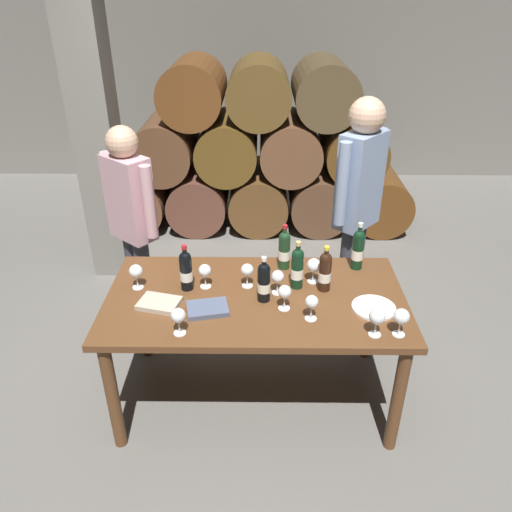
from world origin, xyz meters
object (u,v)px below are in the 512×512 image
taster_seated_left (132,216)px  wine_bottle_5 (297,268)px  wine_bottle_1 (264,282)px  wine_bottle_3 (325,271)px  dining_table (256,309)px  leather_ledger (208,309)px  wine_glass_3 (278,277)px  wine_bottle_2 (358,249)px  wine_glass_9 (377,317)px  serving_plate (374,308)px  wine_glass_6 (401,317)px  wine_glass_8 (247,271)px  sommelier_presenting (358,199)px  wine_bottle_0 (284,249)px  wine_glass_4 (136,272)px  tasting_notebook (159,303)px  wine_glass_5 (178,316)px  wine_bottle_4 (186,270)px  wine_glass_0 (205,271)px  wine_glass_2 (312,303)px  wine_glass_7 (314,266)px  wine_glass_1 (285,293)px

taster_seated_left → wine_bottle_5: bearing=-29.4°
wine_bottle_1 → wine_bottle_3: (0.35, 0.11, 0.00)m
dining_table → leather_ledger: leather_ledger is taller
wine_glass_3 → wine_bottle_2: bearing=30.1°
wine_glass_9 → serving_plate: bearing=80.1°
wine_bottle_1 → wine_glass_3: size_ratio=1.86×
wine_bottle_3 → wine_glass_6: size_ratio=1.82×
wine_glass_8 → sommelier_presenting: sommelier_presenting is taller
wine_glass_6 → leather_ledger: 1.01m
wine_bottle_0 → wine_glass_4: wine_bottle_0 is taller
tasting_notebook → wine_glass_3: bearing=25.6°
wine_bottle_5 → wine_glass_3: (-0.11, -0.07, -0.02)m
wine_bottle_0 → wine_glass_8: (-0.22, -0.22, -0.02)m
wine_glass_5 → leather_ledger: (0.12, 0.20, -0.09)m
wine_bottle_4 → sommelier_presenting: (1.08, 0.67, 0.16)m
wine_bottle_0 → wine_bottle_1: (-0.13, -0.36, -0.01)m
wine_glass_9 → serving_plate: wine_glass_9 is taller
wine_bottle_3 → sommelier_presenting: bearing=67.0°
wine_glass_8 → dining_table: bearing=-64.7°
taster_seated_left → wine_glass_3: bearing=-35.0°
tasting_notebook → sommelier_presenting: sommelier_presenting is taller
leather_ledger → serving_plate: bearing=-9.9°
wine_bottle_3 → wine_glass_0: (-0.69, 0.02, -0.02)m
wine_glass_6 → taster_seated_left: size_ratio=0.10×
wine_glass_8 → serving_plate: bearing=-17.5°
wine_glass_2 → wine_glass_0: bearing=152.5°
wine_glass_0 → wine_glass_4: size_ratio=0.97×
wine_glass_5 → wine_glass_9: 0.99m
wine_bottle_2 → wine_glass_7: size_ratio=1.98×
dining_table → tasting_notebook: size_ratio=7.73×
wine_bottle_4 → wine_bottle_5: bearing=2.5°
wine_glass_3 → wine_glass_0: bearing=171.8°
wine_glass_1 → wine_glass_3: 0.16m
wine_glass_0 → wine_glass_4: 0.39m
serving_plate → wine_glass_5: bearing=-167.6°
wine_glass_6 → serving_plate: size_ratio=0.64×
wine_glass_1 → leather_ledger: size_ratio=0.67×
dining_table → wine_glass_8: (-0.05, 0.10, 0.20)m
wine_bottle_4 → wine_glass_1: 0.59m
wine_glass_3 → serving_plate: 0.55m
wine_glass_7 → wine_glass_1: bearing=-123.1°
wine_glass_3 → wine_glass_8: 0.19m
wine_glass_4 → wine_glass_7: bearing=4.3°
wine_bottle_4 → tasting_notebook: size_ratio=1.29×
wine_glass_1 → wine_glass_9: bearing=-26.3°
wine_glass_0 → taster_seated_left: taster_seated_left is taller
wine_glass_9 → tasting_notebook: size_ratio=0.71×
wine_bottle_1 → wine_bottle_5: (0.19, 0.14, 0.01)m
wine_glass_4 → wine_glass_6: wine_glass_6 is taller
wine_bottle_2 → wine_glass_0: wine_bottle_2 is taller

